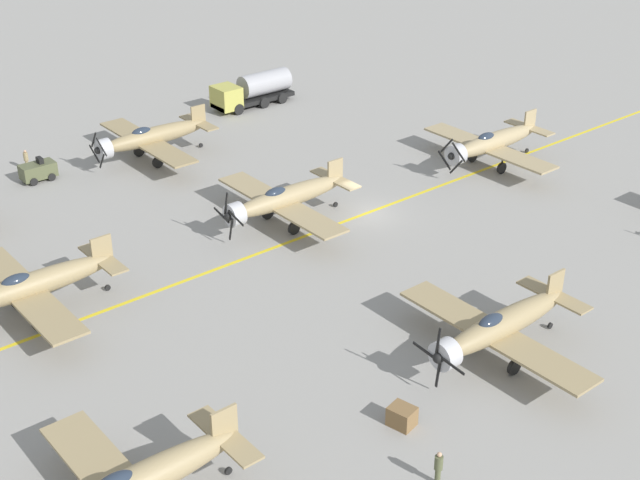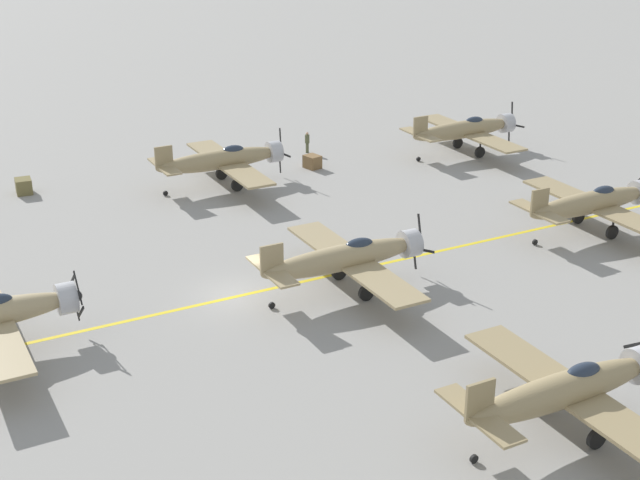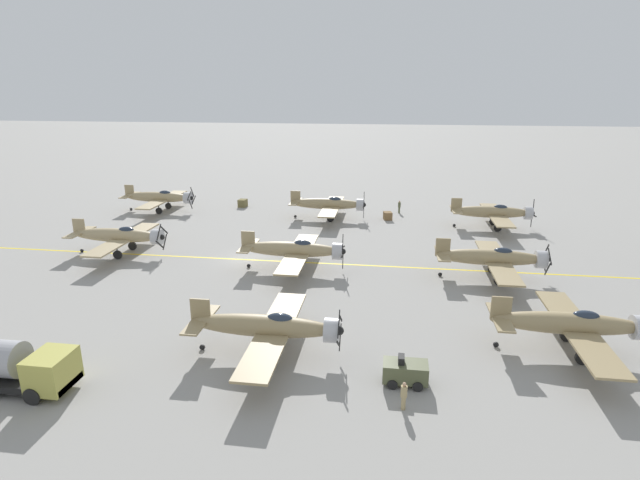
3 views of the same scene
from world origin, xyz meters
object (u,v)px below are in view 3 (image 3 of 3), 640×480
(airplane_mid_right, at_px, (269,327))
(fuel_tanker, at_px, (5,365))
(supply_crate_by_tanker, at_px, (388,216))
(airplane_mid_left, at_px, (329,204))
(supply_crate_mid_lane, at_px, (243,203))
(airplane_mid_center, at_px, (295,250))
(ground_crew_walking, at_px, (404,395))
(airplane_near_left, at_px, (160,197))
(tow_tractor, at_px, (405,372))
(airplane_far_center, at_px, (494,258))
(airplane_far_left, at_px, (494,212))
(ground_crew_inspecting, at_px, (399,206))
(airplane_near_center, at_px, (120,236))
(airplane_far_right, at_px, (572,324))

(airplane_mid_right, xyz_separation_m, fuel_tanker, (5.81, -13.99, -0.50))
(supply_crate_by_tanker, bearing_deg, airplane_mid_left, -84.21)
(fuel_tanker, relative_size, supply_crate_mid_lane, 6.10)
(airplane_mid_left, height_order, supply_crate_mid_lane, airplane_mid_left)
(airplane_mid_center, xyz_separation_m, ground_crew_walking, (20.36, 9.83, -1.11))
(airplane_near_left, xyz_separation_m, tow_tractor, (38.36, 32.98, -1.22))
(airplane_mid_right, bearing_deg, airplane_far_center, 129.60)
(airplane_far_left, xyz_separation_m, supply_crate_by_tanker, (-2.42, -12.86, -1.50))
(ground_crew_inspecting, bearing_deg, airplane_near_left, -83.51)
(ground_crew_inspecting, distance_m, supply_crate_mid_lane, 22.55)
(airplane_mid_center, height_order, airplane_near_center, airplane_mid_center)
(tow_tractor, bearing_deg, supply_crate_by_tanker, -177.79)
(airplane_near_center, bearing_deg, airplane_mid_center, 68.24)
(airplane_far_right, relative_size, ground_crew_inspecting, 6.91)
(airplane_far_left, height_order, tow_tractor, airplane_far_left)
(airplane_near_center, height_order, ground_crew_inspecting, airplane_near_center)
(airplane_far_right, bearing_deg, supply_crate_mid_lane, -127.04)
(airplane_far_center, bearing_deg, airplane_far_left, -175.05)
(airplane_mid_right, xyz_separation_m, tow_tractor, (2.10, 8.61, -1.22))
(airplane_mid_center, relative_size, ground_crew_walking, 7.29)
(airplane_mid_left, relative_size, airplane_near_left, 1.00)
(tow_tractor, relative_size, ground_crew_walking, 1.58)
(airplane_mid_center, height_order, airplane_far_left, airplane_far_left)
(airplane_far_center, relative_size, ground_crew_inspecting, 6.91)
(airplane_far_center, xyz_separation_m, supply_crate_by_tanker, (-20.17, -9.62, -1.50))
(airplane_far_right, height_order, airplane_near_left, same)
(fuel_tanker, bearing_deg, supply_crate_mid_lane, 179.87)
(airplane_near_left, distance_m, supply_crate_mid_lane, 11.45)
(ground_crew_walking, relative_size, ground_crew_inspecting, 0.95)
(ground_crew_inspecting, bearing_deg, supply_crate_mid_lane, -91.55)
(airplane_far_center, relative_size, airplane_far_right, 1.00)
(supply_crate_mid_lane, bearing_deg, fuel_tanker, -0.13)
(supply_crate_mid_lane, bearing_deg, airplane_far_center, 51.21)
(airplane_near_center, distance_m, fuel_tanker, 24.40)
(tow_tractor, xyz_separation_m, supply_crate_mid_lane, (-42.72, -22.49, -0.25))
(airplane_mid_center, bearing_deg, airplane_near_left, -145.39)
(airplane_near_center, bearing_deg, airplane_near_left, 177.64)
(fuel_tanker, distance_m, ground_crew_walking, 22.52)
(airplane_mid_left, xyz_separation_m, airplane_far_right, (32.28, 19.82, 0.00))
(tow_tractor, xyz_separation_m, ground_crew_inspecting, (-42.11, 0.05, 0.16))
(airplane_mid_center, bearing_deg, ground_crew_inspecting, 143.87)
(tow_tractor, relative_size, ground_crew_inspecting, 1.50)
(ground_crew_walking, bearing_deg, fuel_tanker, -86.91)
(airplane_far_right, height_order, airplane_far_left, airplane_far_left)
(airplane_mid_right, xyz_separation_m, ground_crew_walking, (4.59, 8.49, -1.11))
(airplane_mid_right, height_order, airplane_far_left, airplane_far_left)
(airplane_mid_right, xyz_separation_m, airplane_near_left, (-36.26, -24.37, 0.00))
(airplane_mid_center, distance_m, airplane_far_left, 27.90)
(ground_crew_walking, bearing_deg, supply_crate_by_tanker, -178.10)
(supply_crate_mid_lane, bearing_deg, airplane_mid_center, 26.77)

